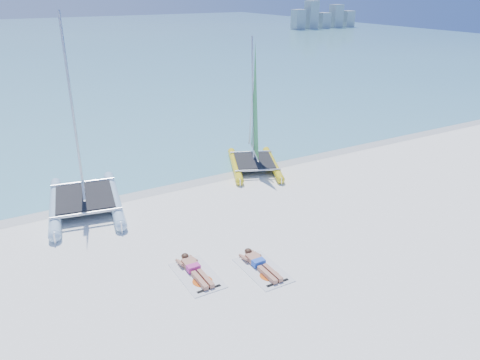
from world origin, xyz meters
The scene contains 10 objects.
ground centered at (0.00, 0.00, 0.00)m, with size 140.00×140.00×0.00m, color white.
sea centered at (0.00, 63.00, 0.01)m, with size 140.00×115.00×0.01m, color #7CC4D0.
wet_sand_strip centered at (0.00, 5.50, 0.00)m, with size 140.00×1.40×0.01m, color silver.
distant_skyline centered at (53.71, 62.00, 1.94)m, with size 14.00×2.00×5.00m.
catamaran_blue centered at (-3.70, 5.19, 2.09)m, with size 3.34×5.50×7.02m.
catamaran_yellow centered at (3.91, 5.80, 1.82)m, with size 3.55×4.68×5.76m.
towel_a centered at (-2.05, -0.94, 0.01)m, with size 1.00×1.85×0.02m, color white.
sunbather_a centered at (-2.05, -0.75, 0.12)m, with size 0.37×1.73×0.26m.
towel_b centered at (-0.30, -1.63, 0.01)m, with size 1.00×1.85×0.02m, color white.
sunbather_b centered at (-0.30, -1.44, 0.12)m, with size 0.37×1.73×0.26m.
Camera 1 is at (-6.53, -11.14, 7.53)m, focal length 35.00 mm.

